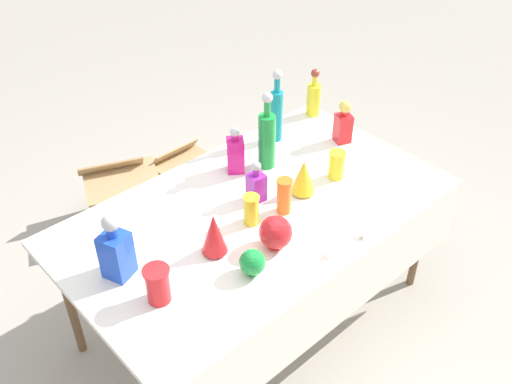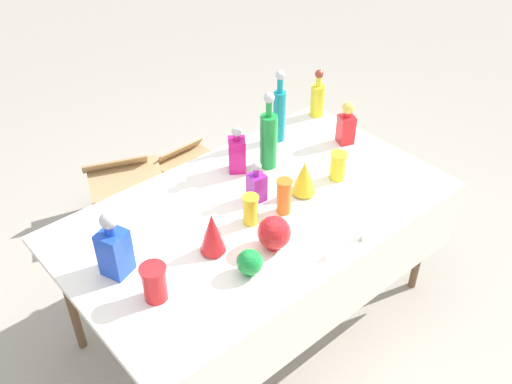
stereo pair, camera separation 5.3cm
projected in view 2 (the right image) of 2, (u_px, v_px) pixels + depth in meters
The scene contains 22 objects.
ground_plane at pixel (256, 314), 3.19m from camera, with size 40.00×40.00×0.00m, color #A0998C.
display_table at pixel (262, 222), 2.74m from camera, with size 1.87×1.09×0.76m.
tall_bottle_0 at pixel (279, 111), 3.12m from camera, with size 0.07×0.07×0.42m.
tall_bottle_1 at pixel (269, 138), 2.92m from camera, with size 0.09×0.09×0.43m.
tall_bottle_2 at pixel (318, 98), 3.38m from camera, with size 0.08×0.08×0.29m.
square_decanter_0 at pixel (237, 153), 2.92m from camera, with size 0.12×0.12×0.26m.
square_decanter_1 at pixel (346, 124), 3.14m from camera, with size 0.11×0.11×0.25m.
square_decanter_2 at pixel (257, 185), 2.74m from camera, with size 0.08×0.08×0.22m.
square_decanter_3 at pixel (114, 248), 2.32m from camera, with size 0.14×0.14×0.32m.
slender_vase_0 at pixel (154, 282), 2.23m from camera, with size 0.11×0.11×0.16m.
slender_vase_1 at pixel (284, 195), 2.66m from camera, with size 0.08×0.08×0.18m.
slender_vase_2 at pixel (338, 165), 2.88m from camera, with size 0.09×0.09×0.15m.
slender_vase_3 at pixel (251, 209), 2.60m from camera, with size 0.08×0.08×0.15m.
fluted_vase_0 at pixel (304, 177), 2.77m from camera, with size 0.12×0.12×0.19m.
fluted_vase_1 at pixel (212, 233), 2.43m from camera, with size 0.12×0.12×0.21m.
round_bowl_0 at pixel (250, 262), 2.35m from camera, with size 0.11×0.11×0.12m.
round_bowl_1 at pixel (274, 233), 2.47m from camera, with size 0.15×0.15×0.16m.
price_tag_left at pixel (362, 234), 2.55m from camera, with size 0.05×0.01×0.04m, color white.
price_tag_center at pixel (365, 237), 2.55m from camera, with size 0.05×0.01×0.04m, color white.
price_tag_right at pixel (328, 255), 2.45m from camera, with size 0.05×0.01×0.03m, color white.
cardboard_box_behind_left at pixel (129, 197), 3.77m from camera, with size 0.59×0.56×0.41m.
cardboard_box_behind_right at pixel (193, 180), 3.95m from camera, with size 0.40×0.43×0.38m.
Camera 2 is at (-1.39, -1.60, 2.48)m, focal length 40.00 mm.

